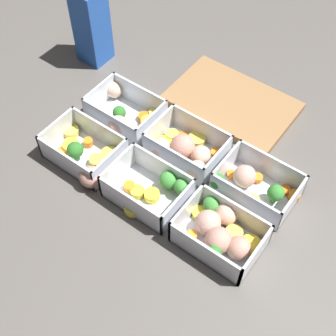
{
  "coord_description": "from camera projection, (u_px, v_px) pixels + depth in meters",
  "views": [
    {
      "loc": [
        0.34,
        -0.45,
        0.77
      ],
      "look_at": [
        0.0,
        0.0,
        0.02
      ],
      "focal_mm": 50.0,
      "sensor_mm": 36.0,
      "label": 1
    }
  ],
  "objects": [
    {
      "name": "container_far_center",
      "position": [
        185.0,
        150.0,
        0.97
      ],
      "size": [
        0.16,
        0.13,
        0.06
      ],
      "color": "silver",
      "rests_on": "ground_plane"
    },
    {
      "name": "container_far_right",
      "position": [
        253.0,
        185.0,
        0.91
      ],
      "size": [
        0.16,
        0.11,
        0.06
      ],
      "color": "silver",
      "rests_on": "ground_plane"
    },
    {
      "name": "container_near_right",
      "position": [
        221.0,
        232.0,
        0.85
      ],
      "size": [
        0.16,
        0.13,
        0.06
      ],
      "color": "silver",
      "rests_on": "ground_plane"
    },
    {
      "name": "ground_plane",
      "position": [
        168.0,
        174.0,
        0.96
      ],
      "size": [
        4.0,
        4.0,
        0.0
      ],
      "primitive_type": "plane",
      "color": "#56514C"
    },
    {
      "name": "container_near_center",
      "position": [
        152.0,
        189.0,
        0.91
      ],
      "size": [
        0.15,
        0.12,
        0.06
      ],
      "color": "silver",
      "rests_on": "ground_plane"
    },
    {
      "name": "container_near_left",
      "position": [
        85.0,
        155.0,
        0.96
      ],
      "size": [
        0.17,
        0.13,
        0.06
      ],
      "color": "silver",
      "rests_on": "ground_plane"
    },
    {
      "name": "juice_carton",
      "position": [
        92.0,
        25.0,
        1.1
      ],
      "size": [
        0.07,
        0.07,
        0.2
      ],
      "color": "blue",
      "rests_on": "ground_plane"
    },
    {
      "name": "cutting_board",
      "position": [
        233.0,
        104.0,
        1.07
      ],
      "size": [
        0.28,
        0.18,
        0.02
      ],
      "color": "olive",
      "rests_on": "ground_plane"
    },
    {
      "name": "container_far_left",
      "position": [
        126.0,
        113.0,
        1.03
      ],
      "size": [
        0.17,
        0.13,
        0.06
      ],
      "color": "silver",
      "rests_on": "ground_plane"
    }
  ]
}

